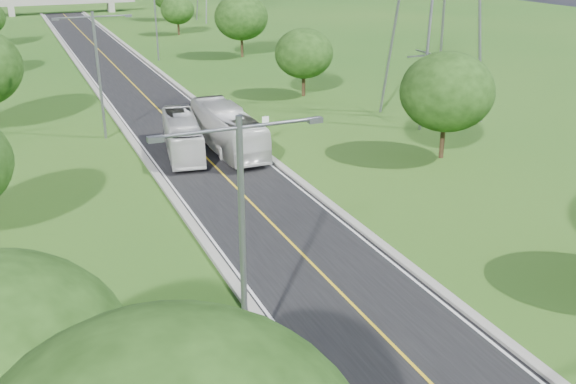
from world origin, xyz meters
name	(u,v)px	position (x,y,z in m)	size (l,w,h in m)	color
ground	(142,93)	(0.00, 60.00, 0.00)	(260.00, 260.00, 0.00)	#215116
road	(131,82)	(0.00, 66.00, 0.03)	(8.00, 150.00, 0.06)	black
curb_left	(92,84)	(-4.25, 66.00, 0.11)	(0.50, 150.00, 0.22)	gray
curb_right	(168,78)	(4.25, 66.00, 0.11)	(0.50, 150.00, 0.22)	gray
speed_limit_sign	(266,126)	(5.20, 37.98, 1.60)	(0.55, 0.09, 2.40)	slate
overpass	(62,2)	(0.00, 140.00, 2.41)	(30.00, 3.00, 3.20)	gray
streetlight_near_left	(242,231)	(-6.00, 12.00, 5.94)	(5.90, 0.25, 10.00)	slate
streetlight_mid_left	(98,65)	(-6.00, 45.00, 5.94)	(5.90, 0.25, 10.00)	slate
streetlight_far_right	(155,14)	(6.00, 78.00, 5.94)	(5.90, 0.25, 10.00)	slate
tree_rb	(447,92)	(16.00, 30.00, 4.95)	(6.72, 6.72, 7.82)	black
tree_rc	(304,53)	(15.00, 52.00, 4.33)	(5.88, 5.88, 6.84)	black
tree_rd	(241,17)	(17.00, 76.00, 5.27)	(7.14, 7.14, 8.30)	black
tree_re	(177,10)	(14.50, 100.00, 4.02)	(5.46, 5.46, 6.35)	black
bus_outbound	(228,129)	(2.12, 38.06, 1.67)	(2.70, 11.55, 3.22)	silver
bus_inbound	(182,136)	(-1.27, 38.55, 1.43)	(2.30, 9.84, 2.74)	silver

